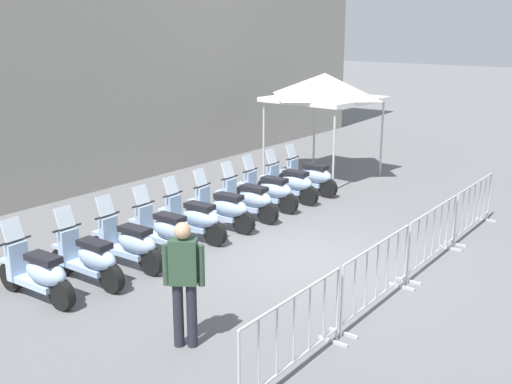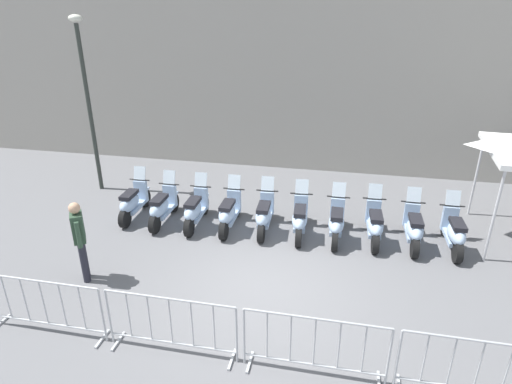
# 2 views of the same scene
# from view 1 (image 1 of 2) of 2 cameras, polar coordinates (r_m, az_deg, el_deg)

# --- Properties ---
(ground_plane) EXTENTS (120.00, 120.00, 0.00)m
(ground_plane) POSITION_cam_1_polar(r_m,az_deg,el_deg) (11.36, 4.56, -6.25)
(ground_plane) COLOR slate
(motorcycle_0) EXTENTS (0.60, 1.72, 1.24)m
(motorcycle_0) POSITION_cam_1_polar(r_m,az_deg,el_deg) (10.10, -19.59, -7.13)
(motorcycle_0) COLOR black
(motorcycle_0) RESTS_ON ground
(motorcycle_1) EXTENTS (0.56, 1.73, 1.24)m
(motorcycle_1) POSITION_cam_1_polar(r_m,az_deg,el_deg) (10.47, -15.26, -5.97)
(motorcycle_1) COLOR black
(motorcycle_1) RESTS_ON ground
(motorcycle_2) EXTENTS (0.59, 1.72, 1.24)m
(motorcycle_2) POSITION_cam_1_polar(r_m,az_deg,el_deg) (11.01, -11.72, -4.72)
(motorcycle_2) COLOR black
(motorcycle_2) RESTS_ON ground
(motorcycle_3) EXTENTS (0.57, 1.73, 1.24)m
(motorcycle_3) POSITION_cam_1_polar(r_m,az_deg,el_deg) (11.58, -8.56, -3.57)
(motorcycle_3) COLOR black
(motorcycle_3) RESTS_ON ground
(motorcycle_4) EXTENTS (0.61, 1.72, 1.24)m
(motorcycle_4) POSITION_cam_1_polar(r_m,az_deg,el_deg) (12.22, -5.84, -2.48)
(motorcycle_4) COLOR black
(motorcycle_4) RESTS_ON ground
(motorcycle_5) EXTENTS (0.63, 1.72, 1.24)m
(motorcycle_5) POSITION_cam_1_polar(r_m,az_deg,el_deg) (12.85, -3.16, -1.55)
(motorcycle_5) COLOR black
(motorcycle_5) RESTS_ON ground
(motorcycle_6) EXTENTS (0.56, 1.73, 1.24)m
(motorcycle_6) POSITION_cam_1_polar(r_m,az_deg,el_deg) (13.50, -0.76, -0.71)
(motorcycle_6) COLOR black
(motorcycle_6) RESTS_ON ground
(motorcycle_7) EXTENTS (0.60, 1.72, 1.24)m
(motorcycle_7) POSITION_cam_1_polar(r_m,az_deg,el_deg) (14.22, 1.15, 0.11)
(motorcycle_7) COLOR black
(motorcycle_7) RESTS_ON ground
(motorcycle_8) EXTENTS (0.56, 1.73, 1.24)m
(motorcycle_8) POSITION_cam_1_polar(r_m,az_deg,el_deg) (14.91, 3.16, 0.79)
(motorcycle_8) COLOR black
(motorcycle_8) RESTS_ON ground
(motorcycle_9) EXTENTS (0.57, 1.73, 1.24)m
(motorcycle_9) POSITION_cam_1_polar(r_m,az_deg,el_deg) (15.62, 4.99, 1.41)
(motorcycle_9) COLOR black
(motorcycle_9) RESTS_ON ground
(barrier_segment_0) EXTENTS (2.17, 0.62, 1.07)m
(barrier_segment_0) POSITION_cam_1_polar(r_m,az_deg,el_deg) (7.58, 3.53, -13.22)
(barrier_segment_0) COLOR #B2B5B7
(barrier_segment_0) RESTS_ON ground
(barrier_segment_1) EXTENTS (2.17, 0.62, 1.07)m
(barrier_segment_1) POSITION_cam_1_polar(r_m,az_deg,el_deg) (9.38, 11.15, -7.75)
(barrier_segment_1) COLOR #B2B5B7
(barrier_segment_1) RESTS_ON ground
(barrier_segment_2) EXTENTS (2.17, 0.62, 1.07)m
(barrier_segment_2) POSITION_cam_1_polar(r_m,az_deg,el_deg) (11.35, 16.12, -4.02)
(barrier_segment_2) COLOR #B2B5B7
(barrier_segment_2) RESTS_ON ground
(barrier_segment_3) EXTENTS (2.17, 0.62, 1.07)m
(barrier_segment_3) POSITION_cam_1_polar(r_m,az_deg,el_deg) (13.41, 19.56, -1.39)
(barrier_segment_3) COLOR #B2B5B7
(barrier_segment_3) RESTS_ON ground
(officer_near_row_end) EXTENTS (0.40, 0.45, 1.73)m
(officer_near_row_end) POSITION_cam_1_polar(r_m,az_deg,el_deg) (8.08, -6.71, -7.88)
(officer_near_row_end) COLOR #23232D
(officer_near_row_end) RESTS_ON ground
(canopy_tent) EXTENTS (2.64, 2.64, 2.91)m
(canopy_tent) POSITION_cam_1_polar(r_m,az_deg,el_deg) (17.30, 6.38, 9.62)
(canopy_tent) COLOR silver
(canopy_tent) RESTS_ON ground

